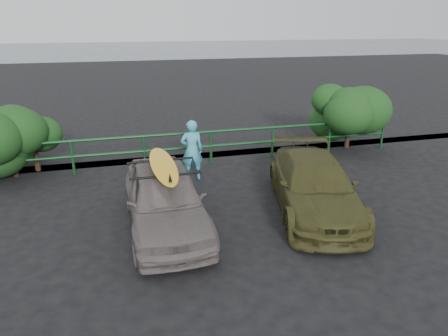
# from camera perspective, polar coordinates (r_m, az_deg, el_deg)

# --- Properties ---
(ground) EXTENTS (80.00, 80.00, 0.00)m
(ground) POSITION_cam_1_polar(r_m,az_deg,el_deg) (7.74, -0.75, -12.02)
(ground) COLOR black
(ocean) EXTENTS (200.00, 200.00, 0.00)m
(ocean) POSITION_cam_1_polar(r_m,az_deg,el_deg) (66.50, -13.86, 16.18)
(ocean) COLOR slate
(ocean) RESTS_ON ground
(guardrail) EXTENTS (14.00, 0.08, 1.04)m
(guardrail) POSITION_cam_1_polar(r_m,az_deg,el_deg) (12.02, -6.53, 2.64)
(guardrail) COLOR #12401C
(guardrail) RESTS_ON ground
(shrub_left) EXTENTS (3.20, 2.40, 1.93)m
(shrub_left) POSITION_cam_1_polar(r_m,az_deg,el_deg) (12.60, -29.07, 3.11)
(shrub_left) COLOR #1C4619
(shrub_left) RESTS_ON ground
(shrub_right) EXTENTS (3.20, 2.40, 2.00)m
(shrub_right) POSITION_cam_1_polar(r_m,az_deg,el_deg) (13.90, 14.01, 6.66)
(shrub_right) COLOR #1C4619
(shrub_right) RESTS_ON ground
(sedan) EXTENTS (1.63, 3.93, 1.33)m
(sedan) POSITION_cam_1_polar(r_m,az_deg,el_deg) (8.40, -8.42, -4.36)
(sedan) COLOR #665D5B
(sedan) RESTS_ON ground
(olive_vehicle) EXTENTS (2.70, 4.48, 1.22)m
(olive_vehicle) POSITION_cam_1_polar(r_m,az_deg,el_deg) (9.35, 12.76, -2.41)
(olive_vehicle) COLOR #3F3E1B
(olive_vehicle) RESTS_ON ground
(man) EXTENTS (0.64, 0.45, 1.67)m
(man) POSITION_cam_1_polar(r_m,az_deg,el_deg) (10.87, -4.61, 2.55)
(man) COLOR #40A6C1
(man) RESTS_ON ground
(roof_rack) EXTENTS (1.41, 1.00, 0.05)m
(roof_rack) POSITION_cam_1_polar(r_m,az_deg,el_deg) (8.14, -8.67, 0.05)
(roof_rack) COLOR black
(roof_rack) RESTS_ON sedan
(surfboard) EXTENTS (0.54, 2.40, 0.07)m
(surfboard) POSITION_cam_1_polar(r_m,az_deg,el_deg) (8.12, -8.69, 0.44)
(surfboard) COLOR gold
(surfboard) RESTS_ON roof_rack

